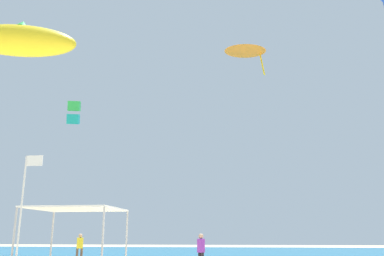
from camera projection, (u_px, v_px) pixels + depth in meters
ocean_strip at (213, 251)px, 40.84m from camera, size 110.00×25.39×0.03m
canopy_tent at (77, 211)px, 15.39m from camera, size 3.21×2.96×2.50m
person_near_tent at (201, 248)px, 19.32m from camera, size 0.38×0.38×1.59m
person_leftmost at (80, 245)px, 25.00m from camera, size 0.38×0.38×1.61m
banner_flag at (23, 206)px, 13.33m from camera, size 0.61×0.06×4.10m
kite_inflatable_yellow at (21, 40)px, 20.34m from camera, size 5.70×3.27×2.17m
kite_delta_orange at (245, 48)px, 33.11m from camera, size 4.39×4.41×2.81m
kite_box_green at (74, 113)px, 35.65m from camera, size 1.21×1.36×2.27m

